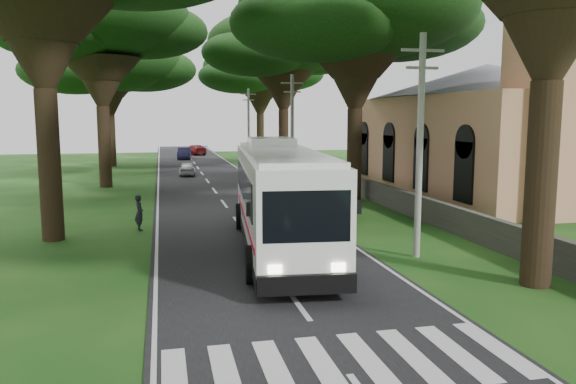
{
  "coord_description": "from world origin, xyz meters",
  "views": [
    {
      "loc": [
        -3.52,
        -12.51,
        5.12
      ],
      "look_at": [
        1.24,
        8.52,
        2.2
      ],
      "focal_mm": 35.0,
      "sensor_mm": 36.0,
      "label": 1
    }
  ],
  "objects": [
    {
      "name": "distant_car_b",
      "position": [
        -0.8,
        55.86,
        0.72
      ],
      "size": [
        1.87,
        4.33,
        1.39
      ],
      "primitive_type": "imported",
      "rotation": [
        0.0,
        0.0,
        -0.1
      ],
      "color": "#24214D",
      "rests_on": "road"
    },
    {
      "name": "road",
      "position": [
        0.0,
        25.0,
        0.01
      ],
      "size": [
        8.0,
        120.0,
        0.04
      ],
      "primitive_type": "cube",
      "color": "black",
      "rests_on": "ground"
    },
    {
      "name": "ground",
      "position": [
        0.0,
        0.0,
        0.0
      ],
      "size": [
        140.0,
        140.0,
        0.0
      ],
      "primitive_type": "plane",
      "color": "#154513",
      "rests_on": "ground"
    },
    {
      "name": "crosswalk",
      "position": [
        0.0,
        -2.0,
        0.0
      ],
      "size": [
        8.0,
        3.0,
        0.01
      ],
      "primitive_type": "cube",
      "color": "silver",
      "rests_on": "ground"
    },
    {
      "name": "tree_r_far",
      "position": [
        8.5,
        56.0,
        10.84
      ],
      "size": [
        13.83,
        13.83,
        13.9
      ],
      "color": "black",
      "rests_on": "ground"
    },
    {
      "name": "tree_l_midb",
      "position": [
        -7.5,
        30.0,
        11.73
      ],
      "size": [
        12.85,
        12.85,
        14.65
      ],
      "color": "black",
      "rests_on": "ground"
    },
    {
      "name": "church",
      "position": [
        17.86,
        21.55,
        4.91
      ],
      "size": [
        14.0,
        24.0,
        11.6
      ],
      "color": "#E69070",
      "rests_on": "ground"
    },
    {
      "name": "pole_near",
      "position": [
        5.5,
        6.0,
        4.18
      ],
      "size": [
        1.6,
        0.24,
        8.0
      ],
      "color": "gray",
      "rests_on": "ground"
    },
    {
      "name": "pole_mid",
      "position": [
        5.5,
        26.0,
        4.18
      ],
      "size": [
        1.6,
        0.24,
        8.0
      ],
      "color": "gray",
      "rests_on": "ground"
    },
    {
      "name": "pedestrian",
      "position": [
        -4.56,
        13.21,
        0.8
      ],
      "size": [
        0.53,
        0.67,
        1.61
      ],
      "primitive_type": "imported",
      "rotation": [
        0.0,
        0.0,
        1.85
      ],
      "color": "black",
      "rests_on": "ground"
    },
    {
      "name": "coach_bus",
      "position": [
        0.88,
        8.34,
        2.08
      ],
      "size": [
        4.03,
        13.3,
        3.86
      ],
      "rotation": [
        0.0,
        0.0,
        -0.1
      ],
      "color": "white",
      "rests_on": "ground"
    },
    {
      "name": "distant_car_c",
      "position": [
        0.88,
        63.11,
        0.69
      ],
      "size": [
        3.3,
        4.92,
        1.32
      ],
      "primitive_type": "imported",
      "rotation": [
        0.0,
        0.0,
        3.49
      ],
      "color": "maroon",
      "rests_on": "road"
    },
    {
      "name": "tree_l_far",
      "position": [
        -8.5,
        48.0,
        10.49
      ],
      "size": [
        14.9,
        14.9,
        13.73
      ],
      "color": "black",
      "rests_on": "ground"
    },
    {
      "name": "distant_car_a",
      "position": [
        -1.34,
        36.63,
        0.61
      ],
      "size": [
        1.59,
        3.5,
        1.17
      ],
      "primitive_type": "imported",
      "rotation": [
        0.0,
        0.0,
        3.08
      ],
      "color": "#B5B6BA",
      "rests_on": "road"
    },
    {
      "name": "property_wall",
      "position": [
        9.0,
        24.0,
        0.6
      ],
      "size": [
        0.35,
        50.0,
        1.2
      ],
      "primitive_type": "cube",
      "color": "#383533",
      "rests_on": "ground"
    },
    {
      "name": "pole_far",
      "position": [
        5.5,
        46.0,
        4.18
      ],
      "size": [
        1.6,
        0.24,
        8.0
      ],
      "color": "gray",
      "rests_on": "ground"
    },
    {
      "name": "tree_r_midb",
      "position": [
        7.5,
        38.0,
        11.53
      ],
      "size": [
        13.61,
        13.61,
        14.57
      ],
      "color": "black",
      "rests_on": "ground"
    },
    {
      "name": "tree_r_mida",
      "position": [
        8.0,
        20.0,
        11.23
      ],
      "size": [
        14.13,
        14.13,
        14.35
      ],
      "color": "black",
      "rests_on": "ground"
    }
  ]
}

